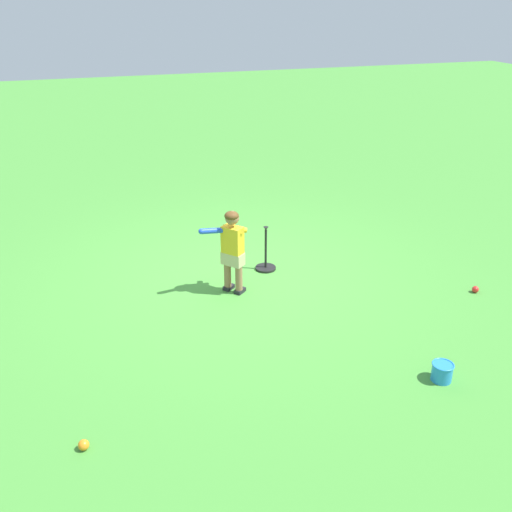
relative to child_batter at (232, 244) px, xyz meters
name	(u,v)px	position (x,y,z in m)	size (l,w,h in m)	color
ground_plane	(238,273)	(-0.46, 0.20, -0.65)	(40.00, 40.00, 0.00)	#479338
child_batter	(232,244)	(0.00, 0.00, 0.00)	(0.35, 0.63, 1.08)	#232328
play_ball_center_lawn	(475,289)	(0.97, 2.90, -0.61)	(0.09, 0.09, 0.09)	red
play_ball_by_bucket	(84,445)	(2.26, -1.93, -0.60)	(0.09, 0.09, 0.09)	orange
batting_tee	(266,262)	(-0.47, 0.60, -0.55)	(0.28, 0.28, 0.62)	black
toy_bucket	(442,372)	(2.37, 1.44, -0.55)	(0.22, 0.22, 0.19)	#2884DB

